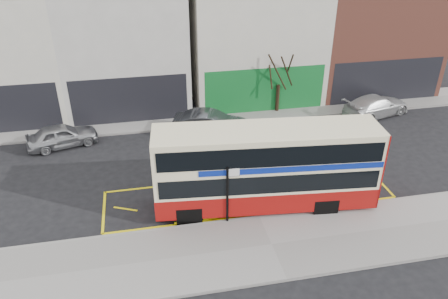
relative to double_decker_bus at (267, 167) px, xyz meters
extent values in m
plane|color=black|center=(-0.54, -0.60, -2.13)|extent=(120.00, 120.00, 0.00)
cube|color=gray|center=(-0.54, -2.90, -2.06)|extent=(40.00, 4.00, 0.15)
cube|color=gray|center=(-0.54, -0.97, -2.06)|extent=(40.00, 0.15, 0.15)
cube|color=gray|center=(-0.54, 10.40, -2.06)|extent=(50.00, 3.00, 0.15)
cube|color=beige|center=(-14.04, 14.40, 1.87)|extent=(8.00, 8.00, 8.00)
cube|color=silver|center=(-6.04, 14.40, 2.37)|extent=(8.00, 8.00, 9.00)
cube|color=black|center=(-6.04, 10.42, -0.53)|extent=(7.36, 0.06, 3.20)
cube|color=black|center=(-6.04, 10.44, -0.73)|extent=(5.60, 0.04, 2.00)
cube|color=beige|center=(2.96, 14.40, 2.12)|extent=(9.00, 8.00, 8.50)
cube|color=#136B2A|center=(2.96, 10.42, -0.53)|extent=(8.28, 0.06, 3.20)
cube|color=black|center=(2.96, 10.44, -0.73)|extent=(6.30, 0.04, 2.00)
cube|color=#9F513F|center=(11.96, 14.40, 1.62)|extent=(9.00, 8.00, 7.50)
cube|color=black|center=(11.96, 10.42, -0.53)|extent=(8.28, 0.06, 3.20)
cube|color=black|center=(11.96, 10.44, -0.73)|extent=(6.30, 0.04, 2.00)
cube|color=#FFF2C2|center=(-0.03, 0.00, 0.05)|extent=(10.28, 3.28, 3.72)
cube|color=maroon|center=(-0.03, 0.00, -1.30)|extent=(10.33, 3.33, 1.01)
cube|color=maroon|center=(4.98, -0.49, 0.05)|extent=(0.29, 2.33, 3.72)
cube|color=black|center=(-0.03, 0.00, -0.20)|extent=(9.89, 3.30, 0.87)
cube|color=black|center=(-0.03, 0.00, 1.18)|extent=(9.89, 3.30, 0.92)
cube|color=navy|center=(0.88, -0.09, 0.53)|extent=(8.28, 3.13, 0.28)
cube|color=black|center=(-5.04, 0.50, -0.43)|extent=(0.27, 2.11, 1.47)
cube|color=black|center=(-5.04, 0.50, 1.18)|extent=(0.27, 2.11, 0.92)
cube|color=black|center=(-5.03, 0.50, 0.44)|extent=(0.21, 1.60, 0.32)
cube|color=#FFF2C2|center=(-0.03, 0.00, 1.87)|extent=(10.27, 3.19, 0.11)
cylinder|color=black|center=(-3.70, -0.67, -1.67)|extent=(0.94, 0.35, 0.92)
cylinder|color=black|center=(-3.50, 1.38, -1.67)|extent=(0.94, 0.35, 0.92)
cylinder|color=black|center=(2.52, -1.28, -1.67)|extent=(0.94, 0.35, 0.92)
cylinder|color=black|center=(2.72, 0.76, -1.67)|extent=(0.94, 0.35, 0.92)
cube|color=black|center=(-2.04, -1.00, -0.57)|extent=(0.10, 0.10, 2.81)
cube|color=white|center=(-1.76, -1.01, 0.55)|extent=(0.51, 0.06, 0.41)
cube|color=white|center=(-2.04, -0.94, -0.20)|extent=(0.33, 0.04, 0.47)
imported|color=#A6A7AA|center=(-10.11, 8.10, -1.44)|extent=(4.32, 2.63, 1.37)
imported|color=#414449|center=(-1.26, 7.75, -1.36)|extent=(4.93, 2.94, 1.54)
imported|color=silver|center=(10.28, 8.51, -1.42)|extent=(5.23, 3.28, 1.41)
cylinder|color=#302115|center=(3.83, 10.28, -1.13)|extent=(0.24, 0.24, 2.01)
camera|label=1|loc=(-5.27, -16.26, 10.34)|focal=35.00mm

